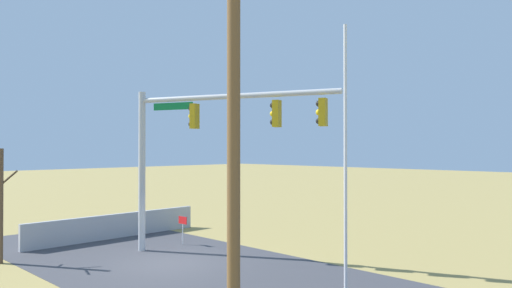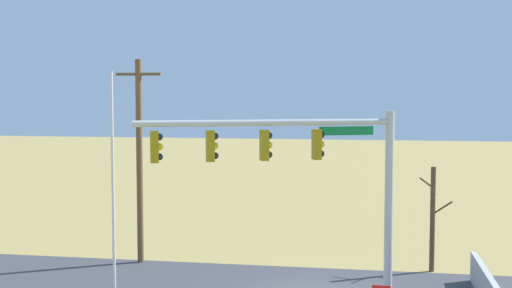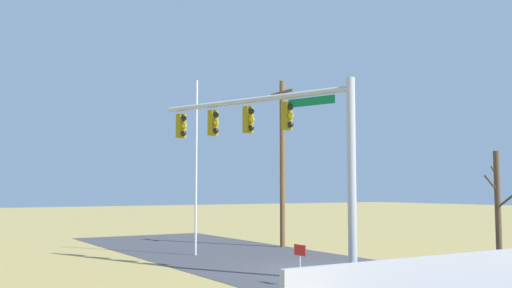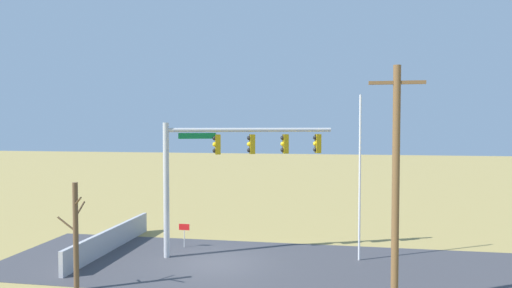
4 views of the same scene
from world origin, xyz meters
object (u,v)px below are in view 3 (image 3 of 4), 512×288
object	(u,v)px
utility_pole	(282,160)
bare_tree	(498,212)
flagpole	(196,167)
open_sign	(300,255)
signal_mast	(279,136)

from	to	relation	value
utility_pole	bare_tree	bearing A→B (deg)	2.75
flagpole	open_sign	world-z (taller)	flagpole
signal_mast	flagpole	size ratio (longest dim) A/B	1.01
utility_pole	open_sign	world-z (taller)	utility_pole
flagpole	bare_tree	world-z (taller)	flagpole
bare_tree	open_sign	distance (m)	7.00
flagpole	bare_tree	bearing A→B (deg)	28.15
utility_pole	bare_tree	distance (m)	12.01
flagpole	bare_tree	distance (m)	12.43
utility_pole	open_sign	bearing A→B (deg)	-31.71
open_sign	utility_pole	bearing A→B (deg)	148.29
flagpole	bare_tree	size ratio (longest dim) A/B	1.86
signal_mast	utility_pole	bearing A→B (deg)	145.00
signal_mast	open_sign	xyz separation A→B (m)	(2.36, -0.85, -3.82)
signal_mast	utility_pole	world-z (taller)	utility_pole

